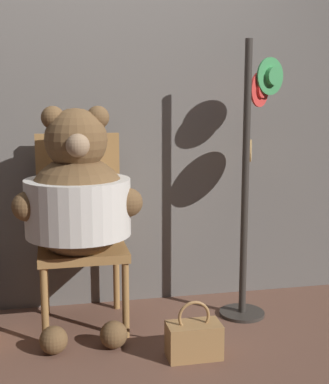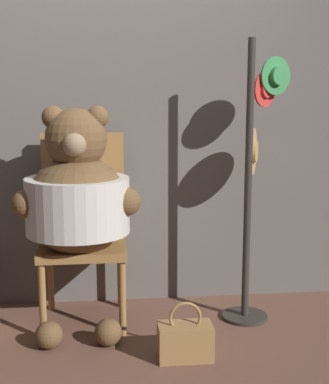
{
  "view_description": "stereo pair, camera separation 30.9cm",
  "coord_description": "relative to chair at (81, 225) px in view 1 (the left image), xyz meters",
  "views": [
    {
      "loc": [
        -0.28,
        -2.82,
        1.33
      ],
      "look_at": [
        0.36,
        0.16,
        0.8
      ],
      "focal_mm": 50.0,
      "sensor_mm": 36.0,
      "label": 1
    },
    {
      "loc": [
        0.03,
        -2.86,
        1.33
      ],
      "look_at": [
        0.36,
        0.16,
        0.8
      ],
      "focal_mm": 50.0,
      "sensor_mm": 36.0,
      "label": 2
    }
  ],
  "objects": [
    {
      "name": "ground_plane",
      "position": [
        0.12,
        -0.32,
        -0.59
      ],
      "size": [
        14.0,
        14.0,
        0.0
      ],
      "primitive_type": "plane",
      "color": "brown"
    },
    {
      "name": "wall_back",
      "position": [
        0.12,
        0.29,
        0.71
      ],
      "size": [
        8.0,
        0.1,
        2.59
      ],
      "color": "#66605B",
      "rests_on": "ground_plane"
    },
    {
      "name": "chair",
      "position": [
        0.0,
        0.0,
        0.0
      ],
      "size": [
        0.5,
        0.49,
        1.13
      ],
      "color": "#9E703D",
      "rests_on": "ground_plane"
    },
    {
      "name": "teddy_bear",
      "position": [
        -0.02,
        -0.18,
        0.19
      ],
      "size": [
        0.71,
        0.63,
        1.29
      ],
      "color": "brown",
      "rests_on": "ground_plane"
    },
    {
      "name": "hat_display_rack",
      "position": [
        1.03,
        -0.1,
        0.31
      ],
      "size": [
        0.41,
        0.42,
        1.67
      ],
      "color": "#332D28",
      "rests_on": "ground_plane"
    },
    {
      "name": "handbag_on_ground",
      "position": [
        0.53,
        -0.62,
        -0.49
      ],
      "size": [
        0.28,
        0.16,
        0.31
      ],
      "color": "#A87A47",
      "rests_on": "ground_plane"
    }
  ]
}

